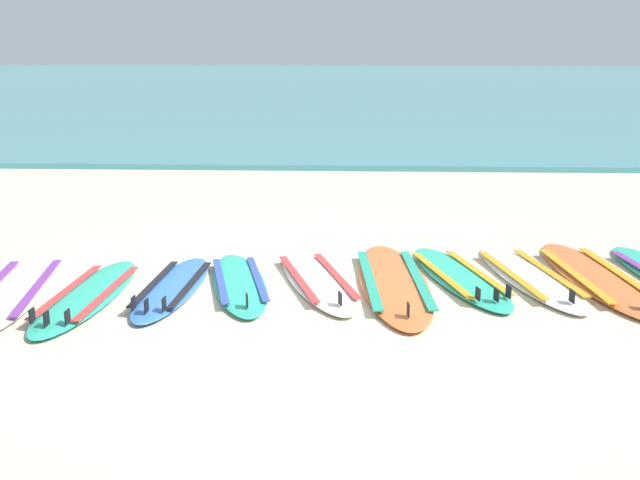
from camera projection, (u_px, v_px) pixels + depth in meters
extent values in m
plane|color=beige|center=(312.00, 292.00, 6.79)|extent=(80.00, 80.00, 0.00)
cube|color=teal|center=(347.00, 82.00, 42.14)|extent=(80.00, 60.00, 0.10)
ellipsoid|color=white|center=(14.00, 291.00, 6.72)|extent=(0.95, 2.39, 0.07)
cube|color=purple|center=(37.00, 286.00, 6.73)|extent=(0.34, 1.62, 0.01)
ellipsoid|color=#2DB793|center=(88.00, 295.00, 6.60)|extent=(0.61, 2.13, 0.07)
cube|color=#D13838|center=(67.00, 290.00, 6.61)|extent=(0.13, 1.48, 0.01)
cube|color=#D13838|center=(108.00, 291.00, 6.58)|extent=(0.13, 1.48, 0.01)
cube|color=black|center=(46.00, 319.00, 5.79)|extent=(0.02, 0.09, 0.11)
cube|color=black|center=(32.00, 316.00, 5.86)|extent=(0.02, 0.09, 0.11)
cube|color=black|center=(67.00, 317.00, 5.83)|extent=(0.02, 0.09, 0.11)
ellipsoid|color=#3875CC|center=(173.00, 287.00, 6.81)|extent=(0.57, 1.93, 0.07)
cube|color=black|center=(154.00, 283.00, 6.82)|extent=(0.13, 1.34, 0.01)
cube|color=black|center=(191.00, 284.00, 6.79)|extent=(0.13, 1.34, 0.01)
cube|color=black|center=(146.00, 306.00, 6.07)|extent=(0.02, 0.09, 0.11)
cube|color=black|center=(133.00, 303.00, 6.14)|extent=(0.02, 0.09, 0.11)
cube|color=black|center=(164.00, 304.00, 6.12)|extent=(0.02, 0.09, 0.11)
ellipsoid|color=#2DB793|center=(239.00, 283.00, 6.94)|extent=(0.93, 1.99, 0.07)
cube|color=#334CB2|center=(220.00, 280.00, 6.90)|extent=(0.39, 1.33, 0.01)
cube|color=#334CB2|center=(257.00, 278.00, 6.96)|extent=(0.39, 1.33, 0.01)
cube|color=black|center=(247.00, 300.00, 6.20)|extent=(0.03, 0.09, 0.11)
ellipsoid|color=white|center=(317.00, 280.00, 7.02)|extent=(1.09, 2.12, 0.07)
cube|color=#D13838|center=(298.00, 277.00, 6.97)|extent=(0.49, 1.40, 0.01)
cube|color=#D13838|center=(336.00, 274.00, 7.06)|extent=(0.49, 1.40, 0.01)
cube|color=black|center=(340.00, 298.00, 6.25)|extent=(0.04, 0.09, 0.11)
ellipsoid|color=orange|center=(393.00, 282.00, 6.97)|extent=(0.81, 2.58, 0.07)
cube|color=teal|center=(369.00, 278.00, 6.95)|extent=(0.21, 1.78, 0.01)
cube|color=teal|center=(417.00, 278.00, 6.96)|extent=(0.21, 1.78, 0.01)
cube|color=black|center=(408.00, 310.00, 5.98)|extent=(0.02, 0.09, 0.11)
ellipsoid|color=#2DB793|center=(459.00, 277.00, 7.13)|extent=(1.04, 2.14, 0.07)
cube|color=gold|center=(441.00, 274.00, 7.08)|extent=(0.44, 1.43, 0.01)
cube|color=gold|center=(477.00, 271.00, 7.15)|extent=(0.44, 1.43, 0.01)
cube|color=black|center=(496.00, 295.00, 6.34)|extent=(0.03, 0.09, 0.11)
cube|color=black|center=(478.00, 294.00, 6.36)|extent=(0.03, 0.09, 0.11)
cube|color=black|center=(508.00, 292.00, 6.42)|extent=(0.03, 0.09, 0.11)
ellipsoid|color=white|center=(529.00, 276.00, 7.14)|extent=(0.96, 2.23, 0.07)
cube|color=gold|center=(511.00, 273.00, 7.10)|extent=(0.37, 1.50, 0.01)
cube|color=gold|center=(549.00, 271.00, 7.15)|extent=(0.37, 1.50, 0.01)
cube|color=black|center=(572.00, 296.00, 6.30)|extent=(0.03, 0.09, 0.11)
ellipsoid|color=orange|center=(596.00, 277.00, 7.11)|extent=(0.86, 2.50, 0.07)
cube|color=gold|center=(574.00, 273.00, 7.09)|extent=(0.26, 1.71, 0.01)
cube|color=gold|center=(619.00, 273.00, 7.11)|extent=(0.26, 1.71, 0.01)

